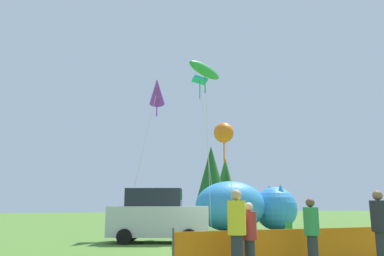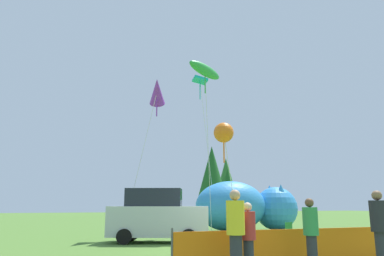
% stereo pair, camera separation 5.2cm
% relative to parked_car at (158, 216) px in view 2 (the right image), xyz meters
% --- Properties ---
extents(ground_plane, '(120.00, 120.00, 0.00)m').
position_rel_parked_car_xyz_m(ground_plane, '(1.76, -2.50, -1.06)').
color(ground_plane, '#4C752D').
extents(parked_car, '(4.38, 2.99, 2.18)m').
position_rel_parked_car_xyz_m(parked_car, '(0.00, 0.00, 0.00)').
color(parked_car, '#B7BCC1').
rests_on(parked_car, ground).
extents(folding_chair, '(0.63, 0.63, 0.87)m').
position_rel_parked_car_xyz_m(folding_chair, '(4.27, -2.83, -0.54)').
color(folding_chair, '#267F33').
rests_on(folding_chair, ground).
extents(inflatable_cat, '(6.38, 2.86, 2.85)m').
position_rel_parked_car_xyz_m(inflatable_cat, '(6.39, 4.57, 0.26)').
color(inflatable_cat, '#338CD8').
rests_on(inflatable_cat, ground).
extents(safety_fence, '(7.71, 0.08, 1.01)m').
position_rel_parked_car_xyz_m(safety_fence, '(2.39, -6.90, -0.60)').
color(safety_fence, orange).
rests_on(safety_fence, ground).
extents(spectator_in_black_shirt, '(0.41, 0.41, 1.87)m').
position_rel_parked_car_xyz_m(spectator_in_black_shirt, '(-0.24, -7.76, -0.04)').
color(spectator_in_black_shirt, '#2D2D38').
rests_on(spectator_in_black_shirt, ground).
extents(spectator_in_yellow_shirt, '(0.41, 0.41, 1.88)m').
position_rel_parked_car_xyz_m(spectator_in_yellow_shirt, '(3.42, -8.16, -0.03)').
color(spectator_in_yellow_shirt, '#2D2D38').
rests_on(spectator_in_yellow_shirt, ground).
extents(spectator_in_grey_shirt, '(0.35, 0.35, 1.59)m').
position_rel_parked_car_xyz_m(spectator_in_grey_shirt, '(0.15, -7.59, -0.19)').
color(spectator_in_grey_shirt, '#2D2D38').
rests_on(spectator_in_grey_shirt, ground).
extents(spectator_in_white_shirt, '(0.37, 0.37, 1.69)m').
position_rel_parked_car_xyz_m(spectator_in_white_shirt, '(1.91, -7.52, -0.13)').
color(spectator_in_white_shirt, '#2D2D38').
rests_on(spectator_in_white_shirt, ground).
extents(kite_green_fish, '(2.74, 2.27, 9.09)m').
position_rel_parked_car_xyz_m(kite_green_fish, '(3.21, 2.69, 7.66)').
color(kite_green_fish, silver).
rests_on(kite_green_fish, ground).
extents(kite_purple_delta, '(2.45, 2.57, 7.94)m').
position_rel_parked_car_xyz_m(kite_purple_delta, '(0.45, 2.39, 6.09)').
color(kite_purple_delta, silver).
rests_on(kite_purple_delta, ground).
extents(kite_orange_flower, '(1.74, 1.73, 5.01)m').
position_rel_parked_car_xyz_m(kite_orange_flower, '(2.61, -0.94, 3.50)').
color(kite_orange_flower, silver).
rests_on(kite_orange_flower, ground).
extents(kite_teal_diamond, '(1.63, 1.01, 9.67)m').
position_rel_parked_car_xyz_m(kite_teal_diamond, '(4.32, 6.33, 8.21)').
color(kite_teal_diamond, silver).
rests_on(kite_teal_diamond, ground).
extents(horizon_tree_east, '(2.57, 2.57, 6.13)m').
position_rel_parked_car_xyz_m(horizon_tree_east, '(16.88, 29.38, 2.71)').
color(horizon_tree_east, brown).
rests_on(horizon_tree_east, ground).
extents(horizon_tree_west, '(3.50, 3.50, 8.36)m').
position_rel_parked_car_xyz_m(horizon_tree_west, '(13.13, 25.71, 4.08)').
color(horizon_tree_west, brown).
rests_on(horizon_tree_west, ground).
extents(horizon_tree_mid, '(3.32, 3.32, 7.91)m').
position_rel_parked_car_xyz_m(horizon_tree_mid, '(18.17, 32.66, 3.80)').
color(horizon_tree_mid, brown).
rests_on(horizon_tree_mid, ground).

